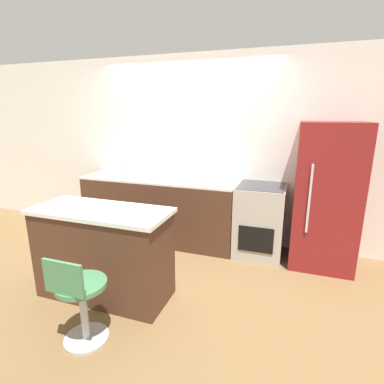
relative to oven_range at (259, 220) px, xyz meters
The scene contains 9 objects.
ground_plane 1.23m from the oven_range, 163.27° to the right, with size 14.00×14.00×0.00m, color brown.
wall_back 1.42m from the oven_range, 162.65° to the left, with size 8.00×0.06×2.60m.
back_counter 1.43m from the oven_range, behind, with size 2.23×0.62×0.93m.
kitchen_island 2.00m from the oven_range, 133.03° to the right, with size 1.37×0.58×0.92m.
oven_range is the anchor object (origin of this frame).
refrigerator 0.85m from the oven_range, ahead, with size 0.72×0.69×1.73m.
stool_chair 2.39m from the oven_range, 118.54° to the right, with size 0.40×0.40×0.80m.
kettle 2.00m from the oven_range, behind, with size 0.18×0.18×0.20m.
mixing_bowl 0.87m from the oven_range, behind, with size 0.21×0.21×0.08m.
Camera 1 is at (1.47, -3.43, 1.82)m, focal length 28.00 mm.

